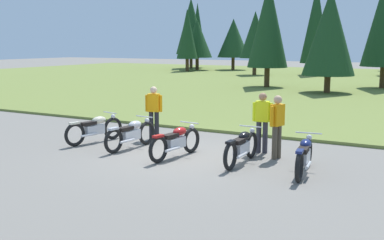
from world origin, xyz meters
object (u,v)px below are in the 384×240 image
(motorcycle_cream, at_px, (95,128))
(rider_near_row_end, at_px, (154,109))
(motorcycle_navy, at_px, (304,155))
(motorcycle_black, at_px, (242,147))
(motorcycle_silver, at_px, (131,134))
(rider_checking_bike, at_px, (277,123))
(motorcycle_red, at_px, (176,141))
(rider_with_back_turned, at_px, (262,119))

(motorcycle_cream, height_order, rider_near_row_end, rider_near_row_end)
(rider_near_row_end, bearing_deg, motorcycle_navy, -17.81)
(motorcycle_black, distance_m, rider_near_row_end, 3.96)
(motorcycle_cream, distance_m, rider_near_row_end, 1.91)
(motorcycle_silver, bearing_deg, rider_near_row_end, 97.17)
(motorcycle_black, distance_m, rider_checking_bike, 1.21)
(rider_checking_bike, bearing_deg, motorcycle_black, -122.67)
(motorcycle_red, height_order, motorcycle_black, same)
(motorcycle_red, bearing_deg, rider_with_back_turned, 41.67)
(motorcycle_black, bearing_deg, motorcycle_red, -172.37)
(motorcycle_cream, xyz_separation_m, motorcycle_silver, (1.47, -0.15, 0.00))
(motorcycle_red, relative_size, rider_with_back_turned, 1.25)
(motorcycle_black, xyz_separation_m, rider_near_row_end, (-3.62, 1.52, 0.51))
(motorcycle_navy, relative_size, rider_checking_bike, 1.26)
(motorcycle_silver, height_order, motorcycle_red, same)
(motorcycle_silver, relative_size, rider_with_back_turned, 1.26)
(motorcycle_black, relative_size, rider_with_back_turned, 1.26)
(motorcycle_silver, height_order, rider_near_row_end, rider_near_row_end)
(motorcycle_silver, bearing_deg, motorcycle_navy, -2.49)
(motorcycle_cream, xyz_separation_m, motorcycle_navy, (6.54, -0.37, 0.00))
(motorcycle_navy, height_order, rider_near_row_end, rider_near_row_end)
(motorcycle_red, xyz_separation_m, motorcycle_navy, (3.40, 0.07, 0.00))
(motorcycle_black, height_order, rider_with_back_turned, rider_with_back_turned)
(motorcycle_silver, xyz_separation_m, motorcycle_navy, (5.07, -0.22, 0.00))
(motorcycle_silver, relative_size, motorcycle_black, 1.00)
(motorcycle_cream, xyz_separation_m, motorcycle_black, (4.91, -0.20, 0.00))
(motorcycle_cream, relative_size, motorcycle_silver, 0.98)
(motorcycle_silver, bearing_deg, motorcycle_red, -9.85)
(motorcycle_red, bearing_deg, motorcycle_silver, 170.15)
(motorcycle_cream, xyz_separation_m, rider_with_back_turned, (4.93, 1.16, 0.51))
(rider_with_back_turned, bearing_deg, motorcycle_navy, -43.70)
(motorcycle_black, bearing_deg, rider_checking_bike, 57.33)
(motorcycle_cream, distance_m, motorcycle_red, 3.16)
(motorcycle_navy, bearing_deg, motorcycle_black, 174.06)
(rider_with_back_turned, bearing_deg, rider_checking_bike, -37.54)
(rider_with_back_turned, distance_m, rider_checking_bike, 0.72)
(rider_with_back_turned, bearing_deg, motorcycle_cream, -166.75)
(motorcycle_red, xyz_separation_m, motorcycle_black, (1.78, 0.24, 0.00))
(motorcycle_silver, height_order, motorcycle_navy, same)
(rider_with_back_turned, height_order, rider_near_row_end, same)
(motorcycle_red, relative_size, rider_near_row_end, 1.25)
(rider_with_back_turned, height_order, rider_checking_bike, same)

